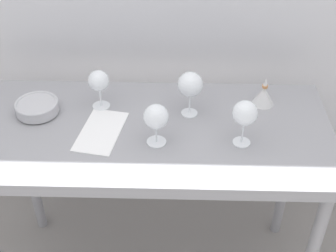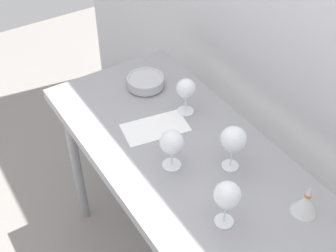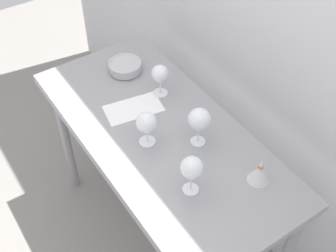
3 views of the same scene
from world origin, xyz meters
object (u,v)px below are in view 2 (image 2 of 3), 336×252
at_px(wine_glass_far_left, 186,89).
at_px(tasting_bowl, 146,81).
at_px(wine_glass_near_center, 172,143).
at_px(wine_glass_near_right, 227,196).
at_px(decanter_funnel, 306,204).
at_px(wine_glass_far_right, 233,140).
at_px(tasting_sheet_upper, 155,128).

relative_size(wine_glass_far_left, tasting_bowl, 0.96).
xyz_separation_m(wine_glass_near_center, wine_glass_near_right, (0.32, 0.01, 0.02)).
distance_m(wine_glass_near_center, decanter_funnel, 0.51).
xyz_separation_m(wine_glass_far_left, wine_glass_far_right, (0.36, -0.04, 0.02)).
distance_m(wine_glass_near_right, tasting_bowl, 0.83).
relative_size(tasting_sheet_upper, decanter_funnel, 2.16).
xyz_separation_m(wine_glass_far_left, tasting_bowl, (-0.25, -0.05, -0.09)).
distance_m(wine_glass_near_center, wine_glass_near_right, 0.32).
distance_m(wine_glass_far_left, wine_glass_near_center, 0.33).
bearing_deg(tasting_bowl, wine_glass_near_right, -11.65).
relative_size(wine_glass_near_center, wine_glass_far_right, 0.88).
bearing_deg(wine_glass_near_center, wine_glass_far_left, 136.68).
bearing_deg(decanter_funnel, tasting_bowl, -174.21).
height_order(wine_glass_far_left, wine_glass_near_center, same).
relative_size(wine_glass_near_center, wine_glass_near_right, 0.90).
bearing_deg(tasting_bowl, decanter_funnel, 5.79).
xyz_separation_m(wine_glass_near_center, tasting_bowl, (-0.49, 0.17, -0.08)).
height_order(wine_glass_far_left, wine_glass_near_right, wine_glass_near_right).
height_order(tasting_sheet_upper, tasting_bowl, tasting_bowl).
distance_m(wine_glass_far_left, wine_glass_far_right, 0.37).
bearing_deg(wine_glass_far_right, wine_glass_far_left, 173.68).
relative_size(wine_glass_near_right, tasting_bowl, 1.06).
height_order(wine_glass_far_left, tasting_sheet_upper, wine_glass_far_left).
xyz_separation_m(wine_glass_far_right, wine_glass_near_right, (0.19, -0.18, -0.00)).
bearing_deg(wine_glass_far_left, tasting_bowl, -167.87).
xyz_separation_m(wine_glass_near_right, tasting_bowl, (-0.80, 0.17, -0.10)).
bearing_deg(wine_glass_near_center, wine_glass_near_right, 1.04).
distance_m(wine_glass_near_right, tasting_sheet_upper, 0.55).
height_order(wine_glass_near_right, tasting_bowl, wine_glass_near_right).
distance_m(wine_glass_far_right, tasting_sheet_upper, 0.39).
xyz_separation_m(wine_glass_far_right, decanter_funnel, (0.31, 0.08, -0.09)).
bearing_deg(tasting_sheet_upper, wine_glass_near_center, -4.94).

